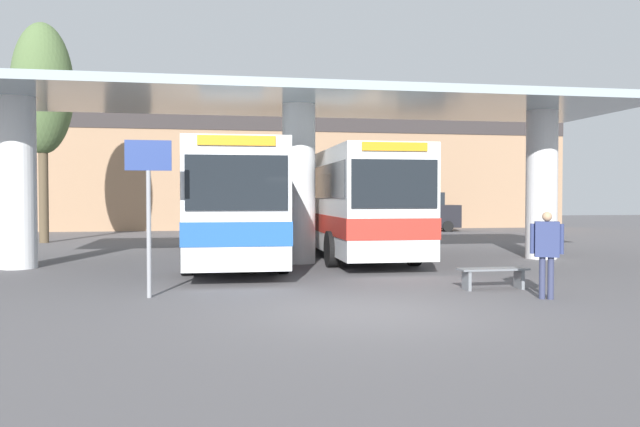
# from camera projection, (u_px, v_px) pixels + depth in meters

# --- Properties ---
(ground_plane) EXTENTS (100.00, 100.00, 0.00)m
(ground_plane) POSITION_uv_depth(u_px,v_px,m) (365.00, 313.00, 10.81)
(ground_plane) COLOR #565456
(townhouse_backdrop) EXTENTS (40.00, 0.58, 7.81)m
(townhouse_backdrop) POSITION_uv_depth(u_px,v_px,m) (255.00, 154.00, 37.33)
(townhouse_backdrop) COLOR #9E7A5B
(townhouse_backdrop) RESTS_ON ground_plane
(station_canopy) EXTENTS (20.88, 5.84, 5.02)m
(station_canopy) POSITION_uv_depth(u_px,v_px,m) (299.00, 128.00, 18.74)
(station_canopy) COLOR silver
(station_canopy) RESTS_ON ground_plane
(transit_bus_left_bay) EXTENTS (2.92, 12.46, 3.39)m
(transit_bus_left_bay) POSITION_uv_depth(u_px,v_px,m) (233.00, 200.00, 19.82)
(transit_bus_left_bay) COLOR silver
(transit_bus_left_bay) RESTS_ON ground_plane
(transit_bus_center_bay) EXTENTS (2.79, 11.41, 3.41)m
(transit_bus_center_bay) POSITION_uv_depth(u_px,v_px,m) (348.00, 200.00, 21.32)
(transit_bus_center_bay) COLOR white
(transit_bus_center_bay) RESTS_ON ground_plane
(waiting_bench_near_pillar) EXTENTS (1.52, 0.44, 0.46)m
(waiting_bench_near_pillar) POSITION_uv_depth(u_px,v_px,m) (493.00, 274.00, 13.51)
(waiting_bench_near_pillar) COLOR slate
(waiting_bench_near_pillar) RESTS_ON ground_plane
(info_sign_platform) EXTENTS (0.90, 0.09, 3.13)m
(info_sign_platform) POSITION_uv_depth(u_px,v_px,m) (148.00, 186.00, 12.34)
(info_sign_platform) COLOR gray
(info_sign_platform) RESTS_ON ground_plane
(pedestrian_waiting) EXTENTS (0.61, 0.41, 1.72)m
(pedestrian_waiting) POSITION_uv_depth(u_px,v_px,m) (547.00, 246.00, 12.21)
(pedestrian_waiting) COLOR #333856
(pedestrian_waiting) RESTS_ON ground_plane
(poplar_tree_behind_left) EXTENTS (2.57, 2.57, 9.50)m
(poplar_tree_behind_left) POSITION_uv_depth(u_px,v_px,m) (42.00, 90.00, 26.87)
(poplar_tree_behind_left) COLOR brown
(poplar_tree_behind_left) RESTS_ON ground_plane
(parked_car_street) EXTENTS (4.41, 2.11, 2.24)m
(parked_car_street) POSITION_uv_depth(u_px,v_px,m) (420.00, 213.00, 36.09)
(parked_car_street) COLOR black
(parked_car_street) RESTS_ON ground_plane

